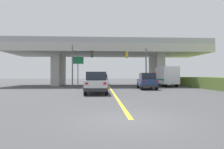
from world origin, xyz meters
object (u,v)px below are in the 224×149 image
(suv_crossing, at_px, (147,81))
(sedan_oncoming, at_px, (103,79))
(traffic_signal_farside, at_px, (79,61))
(suv_lead, at_px, (97,83))
(highway_sign, at_px, (78,63))
(box_truck, at_px, (165,76))
(traffic_signal_nearside, at_px, (139,62))

(suv_crossing, distance_m, sedan_oncoming, 17.54)
(suv_crossing, xyz_separation_m, traffic_signal_farside, (-8.86, 3.93, 2.79))
(suv_lead, xyz_separation_m, suv_crossing, (6.10, 5.45, -0.01))
(suv_crossing, bearing_deg, suv_lead, -134.53)
(suv_crossing, xyz_separation_m, highway_sign, (-9.44, 7.09, 2.65))
(suv_crossing, bearing_deg, box_truck, 58.15)
(suv_crossing, height_order, highway_sign, highway_sign)
(traffic_signal_farside, bearing_deg, sedan_oncoming, 74.70)
(sedan_oncoming, height_order, highway_sign, highway_sign)
(sedan_oncoming, bearing_deg, suv_lead, -91.91)
(suv_lead, bearing_deg, traffic_signal_farside, 106.39)
(traffic_signal_nearside, height_order, traffic_signal_farside, traffic_signal_farside)
(sedan_oncoming, relative_size, traffic_signal_farside, 0.78)
(suv_lead, relative_size, sedan_oncoming, 1.02)
(box_truck, xyz_separation_m, sedan_oncoming, (-9.74, 10.58, -0.58))
(suv_lead, distance_m, suv_crossing, 8.18)
(suv_crossing, relative_size, box_truck, 0.66)
(box_truck, distance_m, highway_sign, 14.00)
(suv_lead, distance_m, box_truck, 15.63)
(suv_crossing, height_order, traffic_signal_nearside, traffic_signal_nearside)
(suv_lead, relative_size, highway_sign, 0.99)
(highway_sign, bearing_deg, suv_lead, -75.11)
(box_truck, relative_size, traffic_signal_nearside, 1.17)
(box_truck, relative_size, sedan_oncoming, 1.41)
(traffic_signal_nearside, distance_m, highway_sign, 9.77)
(sedan_oncoming, bearing_deg, box_truck, -47.36)
(sedan_oncoming, distance_m, traffic_signal_nearside, 13.97)
(suv_lead, height_order, box_truck, box_truck)
(suv_lead, xyz_separation_m, box_truck, (10.48, 11.58, 0.58))
(box_truck, relative_size, highway_sign, 1.36)
(suv_lead, bearing_deg, traffic_signal_nearside, 57.91)
(highway_sign, bearing_deg, box_truck, -4.00)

